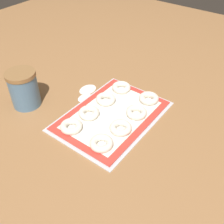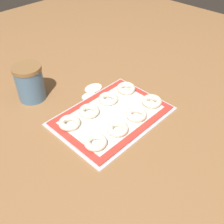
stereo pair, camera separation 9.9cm
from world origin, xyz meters
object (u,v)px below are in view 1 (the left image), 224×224
(bagel_front_far_left, at_px, (102,143))
(bagel_front_far_right, at_px, (149,98))
(bagel_back_far_right, at_px, (121,87))
(bagel_front_mid_right, at_px, (136,112))
(flour_canister, at_px, (24,89))
(bagel_front_mid_left, at_px, (121,128))
(baking_tray, at_px, (112,116))
(bagel_back_far_left, at_px, (71,126))
(bagel_back_mid_left, at_px, (89,113))
(bagel_back_mid_right, at_px, (106,99))

(bagel_front_far_left, xyz_separation_m, bagel_front_far_right, (0.32, 0.00, 0.00))
(bagel_front_far_left, distance_m, bagel_back_far_right, 0.34)
(bagel_front_mid_right, xyz_separation_m, flour_canister, (-0.20, 0.41, 0.05))
(bagel_front_far_left, relative_size, bagel_front_mid_left, 1.00)
(bagel_front_mid_right, bearing_deg, bagel_front_mid_left, -179.43)
(baking_tray, xyz_separation_m, flour_canister, (-0.15, 0.33, 0.07))
(bagel_front_mid_left, relative_size, flour_canister, 0.54)
(bagel_front_far_left, bearing_deg, bagel_back_far_left, 90.14)
(bagel_back_far_left, height_order, bagel_back_far_right, same)
(bagel_front_far_left, distance_m, bagel_back_mid_left, 0.17)
(bagel_front_mid_right, distance_m, bagel_back_far_right, 0.18)
(bagel_front_far_right, bearing_deg, baking_tray, 156.74)
(bagel_front_far_right, bearing_deg, bagel_back_far_left, 156.09)
(bagel_front_far_left, relative_size, bagel_back_mid_left, 1.00)
(baking_tray, xyz_separation_m, bagel_back_far_right, (0.16, 0.07, 0.02))
(bagel_front_mid_right, bearing_deg, bagel_front_far_left, 178.05)
(baking_tray, distance_m, bagel_front_far_right, 0.18)
(bagel_front_far_left, relative_size, bagel_back_far_left, 1.00)
(bagel_back_far_left, distance_m, bagel_back_mid_right, 0.21)
(baking_tray, bearing_deg, bagel_front_mid_left, -123.71)
(bagel_front_far_right, relative_size, bagel_back_far_right, 1.00)
(bagel_front_mid_left, bearing_deg, bagel_back_far_right, 34.78)
(baking_tray, relative_size, bagel_front_far_right, 5.37)
(bagel_front_mid_right, height_order, bagel_back_far_right, same)
(bagel_back_far_left, height_order, bagel_back_mid_right, same)
(bagel_back_mid_left, distance_m, bagel_back_mid_right, 0.11)
(bagel_front_mid_left, relative_size, bagel_back_far_left, 1.00)
(bagel_front_mid_right, xyz_separation_m, bagel_front_far_right, (0.11, 0.01, 0.00))
(bagel_back_mid_right, distance_m, bagel_back_far_right, 0.11)
(bagel_front_far_right, bearing_deg, bagel_back_far_right, 91.72)
(bagel_back_far_right, bearing_deg, bagel_front_far_left, -156.15)
(bagel_front_far_left, height_order, bagel_front_mid_left, same)
(baking_tray, height_order, bagel_back_mid_left, bagel_back_mid_left)
(bagel_back_far_right, xyz_separation_m, flour_canister, (-0.31, 0.27, 0.05))
(baking_tray, height_order, bagel_front_far_right, bagel_front_far_right)
(bagel_front_mid_right, bearing_deg, baking_tray, 125.48)
(flour_canister, bearing_deg, bagel_front_mid_left, -77.04)
(bagel_back_mid_left, height_order, bagel_back_mid_right, same)
(bagel_back_mid_right, relative_size, bagel_back_far_right, 1.00)
(baking_tray, distance_m, bagel_front_mid_left, 0.10)
(bagel_front_far_left, height_order, bagel_front_mid_right, same)
(bagel_front_far_left, xyz_separation_m, bagel_front_mid_right, (0.21, -0.01, 0.00))
(baking_tray, height_order, bagel_front_mid_left, bagel_front_mid_left)
(bagel_back_far_left, bearing_deg, bagel_back_mid_right, 0.03)
(bagel_back_mid_left, relative_size, bagel_back_far_right, 1.00)
(bagel_front_mid_right, relative_size, bagel_back_far_left, 1.00)
(flour_canister, bearing_deg, bagel_front_far_left, -91.03)
(bagel_back_mid_left, bearing_deg, bagel_front_far_right, -32.15)
(bagel_front_far_left, xyz_separation_m, bagel_back_far_right, (0.31, 0.14, 0.00))
(bagel_back_far_right, bearing_deg, baking_tray, -156.86)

